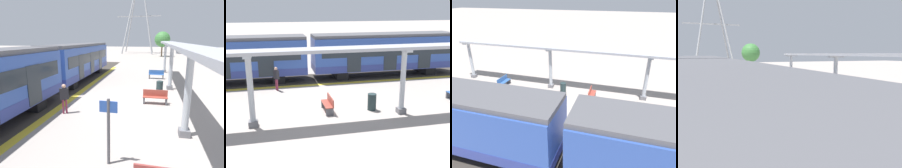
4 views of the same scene
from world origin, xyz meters
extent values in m
plane|color=#A1978F|center=(0.00, 0.00, 0.00)|extent=(176.00, 176.00, 0.00)
cube|color=gold|center=(-3.45, 0.00, 0.00)|extent=(0.46, 29.85, 0.01)
cube|color=#38332D|center=(-5.28, 0.00, 0.00)|extent=(3.20, 41.85, 0.01)
cube|color=#1E262D|center=(-3.96, -3.48, 1.69)|extent=(0.04, 1.10, 2.00)
cube|color=navy|center=(-5.28, 6.08, 0.92)|extent=(2.63, 11.96, 0.55)
cube|color=#1E262D|center=(-3.97, 6.08, 2.25)|extent=(0.03, 10.99, 0.84)
cube|color=#1E262D|center=(-3.96, 3.09, 1.69)|extent=(0.04, 1.10, 2.00)
cube|color=#1E262D|center=(-3.96, 6.08, 1.69)|extent=(0.04, 1.10, 2.00)
cube|color=black|center=(-5.28, 2.25, 0.32)|extent=(2.21, 0.90, 0.64)
cube|color=slate|center=(3.23, -4.08, 0.15)|extent=(0.44, 0.44, 0.30)
cylinder|color=#AAB2BA|center=(3.23, -4.08, 1.85)|extent=(0.28, 0.28, 3.10)
cube|color=#AAB2BA|center=(3.23, -4.08, 3.46)|extent=(1.10, 0.36, 0.12)
cube|color=slate|center=(3.23, 3.64, 0.15)|extent=(0.44, 0.44, 0.30)
cylinder|color=#AAB2BA|center=(3.23, 3.64, 1.85)|extent=(0.28, 0.28, 3.10)
cube|color=#AAB2BA|center=(3.23, 3.64, 3.46)|extent=(1.10, 0.36, 0.12)
cube|color=slate|center=(3.23, 11.78, 0.15)|extent=(0.44, 0.44, 0.30)
cylinder|color=#AAB2BA|center=(3.23, 11.78, 1.85)|extent=(0.28, 0.28, 3.10)
cube|color=#AAB2BA|center=(3.23, 11.78, 3.46)|extent=(1.10, 0.36, 0.12)
cube|color=#A8AAB2|center=(3.23, 0.19, 3.60)|extent=(1.20, 23.98, 0.16)
cube|color=#973E31|center=(2.06, -0.22, 0.44)|extent=(1.50, 0.46, 0.04)
cube|color=#973E31|center=(2.06, -0.03, 0.66)|extent=(1.50, 0.08, 0.40)
cube|color=#4C4C51|center=(2.73, -0.21, 0.21)|extent=(0.10, 0.40, 0.42)
cube|color=#4C4C51|center=(1.39, -0.23, 0.21)|extent=(0.10, 0.40, 0.42)
cube|color=#305B9B|center=(2.23, 7.71, 0.44)|extent=(1.51, 0.47, 0.04)
cube|color=#305B9B|center=(2.23, 7.90, 0.66)|extent=(1.50, 0.09, 0.40)
cube|color=#4C4C51|center=(2.90, 7.70, 0.21)|extent=(0.11, 0.40, 0.42)
cube|color=#4C4C51|center=(1.56, 7.73, 0.21)|extent=(0.11, 0.40, 0.42)
cylinder|color=#213133|center=(2.40, 2.26, 0.47)|extent=(0.48, 0.48, 0.93)
cylinder|color=maroon|center=(-2.64, -2.78, 0.40)|extent=(0.10, 0.10, 0.81)
cylinder|color=maroon|center=(-2.78, -2.86, 0.40)|extent=(0.10, 0.10, 0.81)
cube|color=black|center=(-2.71, -2.82, 1.11)|extent=(0.52, 0.41, 0.61)
sphere|color=tan|center=(-2.71, -2.82, 1.53)|extent=(0.22, 0.22, 0.22)
camera|label=1|loc=(1.80, -11.83, 3.95)|focal=30.70mm
camera|label=2|loc=(16.35, -2.98, 5.63)|focal=44.96mm
camera|label=3|loc=(-12.26, -2.26, 7.71)|focal=32.86mm
camera|label=4|loc=(-5.23, -9.68, 3.66)|focal=37.10mm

